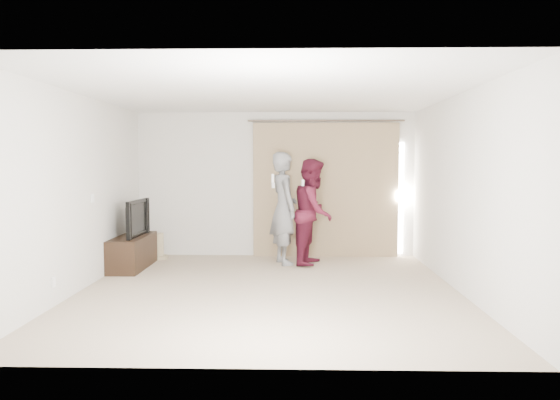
% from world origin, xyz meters
% --- Properties ---
extents(floor, '(5.50, 5.50, 0.00)m').
position_xyz_m(floor, '(0.00, 0.00, 0.00)').
color(floor, tan).
rests_on(floor, ground).
extents(wall_back, '(5.00, 0.04, 2.60)m').
position_xyz_m(wall_back, '(0.00, 2.75, 1.30)').
color(wall_back, silver).
rests_on(wall_back, ground).
extents(wall_left, '(0.04, 5.50, 2.60)m').
position_xyz_m(wall_left, '(-2.50, -0.00, 1.30)').
color(wall_left, silver).
rests_on(wall_left, ground).
extents(ceiling, '(5.00, 5.50, 0.01)m').
position_xyz_m(ceiling, '(0.00, 0.00, 2.60)').
color(ceiling, white).
rests_on(ceiling, wall_back).
extents(curtain, '(2.80, 0.11, 2.46)m').
position_xyz_m(curtain, '(0.91, 2.68, 1.20)').
color(curtain, '#A08562').
rests_on(curtain, ground).
extents(tv_console, '(0.46, 1.34, 0.52)m').
position_xyz_m(tv_console, '(-2.27, 1.50, 0.26)').
color(tv_console, black).
rests_on(tv_console, ground).
extents(tv, '(0.17, 1.02, 0.59)m').
position_xyz_m(tv, '(-2.27, 1.50, 0.81)').
color(tv, black).
rests_on(tv, tv_console).
extents(scratching_post, '(0.34, 0.34, 0.45)m').
position_xyz_m(scratching_post, '(-2.06, 2.33, 0.18)').
color(scratching_post, '#C5B487').
rests_on(scratching_post, ground).
extents(person_man, '(0.65, 0.79, 1.87)m').
position_xyz_m(person_man, '(0.16, 1.92, 0.94)').
color(person_man, slate).
rests_on(person_man, ground).
extents(person_woman, '(0.86, 0.99, 1.76)m').
position_xyz_m(person_woman, '(0.66, 1.90, 0.88)').
color(person_woman, '#4E1223').
rests_on(person_woman, ground).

